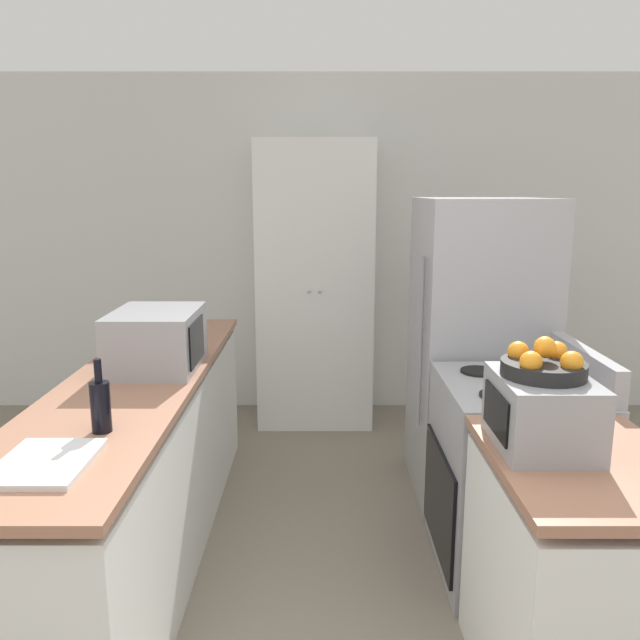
# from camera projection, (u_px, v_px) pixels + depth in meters

# --- Properties ---
(wall_back) EXTENTS (7.00, 0.06, 2.60)m
(wall_back) POSITION_uv_depth(u_px,v_px,m) (320.00, 247.00, 4.90)
(wall_back) COLOR silver
(wall_back) RESTS_ON ground_plane
(counter_left) EXTENTS (0.60, 2.62, 0.89)m
(counter_left) POSITION_uv_depth(u_px,v_px,m) (140.00, 470.00, 2.97)
(counter_left) COLOR silver
(counter_left) RESTS_ON ground_plane
(counter_right) EXTENTS (0.60, 0.81, 0.89)m
(counter_right) POSITION_uv_depth(u_px,v_px,m) (577.00, 588.00, 2.08)
(counter_right) COLOR silver
(counter_right) RESTS_ON ground_plane
(pantry_cabinet) EXTENTS (0.84, 0.57, 2.09)m
(pantry_cabinet) POSITION_uv_depth(u_px,v_px,m) (315.00, 285.00, 4.64)
(pantry_cabinet) COLOR white
(pantry_cabinet) RESTS_ON ground_plane
(stove) EXTENTS (0.66, 0.74, 1.05)m
(stove) POSITION_uv_depth(u_px,v_px,m) (511.00, 475.00, 2.86)
(stove) COLOR #9E9EA3
(stove) RESTS_ON ground_plane
(refrigerator) EXTENTS (0.71, 0.79, 1.70)m
(refrigerator) POSITION_uv_depth(u_px,v_px,m) (477.00, 349.00, 3.56)
(refrigerator) COLOR #A3A3A8
(refrigerator) RESTS_ON ground_plane
(microwave) EXTENTS (0.40, 0.51, 0.28)m
(microwave) POSITION_uv_depth(u_px,v_px,m) (157.00, 340.00, 2.98)
(microwave) COLOR #939399
(microwave) RESTS_ON counter_left
(wine_bottle) EXTENTS (0.07, 0.07, 0.27)m
(wine_bottle) POSITION_uv_depth(u_px,v_px,m) (101.00, 405.00, 2.20)
(wine_bottle) COLOR black
(wine_bottle) RESTS_ON counter_left
(toaster_oven) EXTENTS (0.31, 0.38, 0.24)m
(toaster_oven) POSITION_uv_depth(u_px,v_px,m) (542.00, 412.00, 2.06)
(toaster_oven) COLOR #939399
(toaster_oven) RESTS_ON counter_right
(fruit_bowl) EXTENTS (0.27, 0.27, 0.13)m
(fruit_bowl) POSITION_uv_depth(u_px,v_px,m) (544.00, 364.00, 2.04)
(fruit_bowl) COLOR black
(fruit_bowl) RESTS_ON toaster_oven
(cutting_board) EXTENTS (0.28, 0.35, 0.02)m
(cutting_board) POSITION_uv_depth(u_px,v_px,m) (46.00, 463.00, 1.94)
(cutting_board) COLOR silver
(cutting_board) RESTS_ON counter_left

